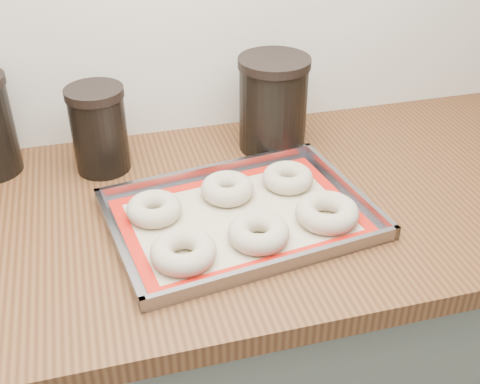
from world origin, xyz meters
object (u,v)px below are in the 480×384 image
object	(u,v)px
baking_tray	(240,216)
bagel_front_left	(183,252)
bagel_back_right	(288,178)
bagel_back_left	(154,209)
bagel_back_mid	(227,189)
canister_mid	(99,129)
bagel_front_right	(327,212)
canister_right	(273,104)
bagel_front_mid	(259,233)

from	to	relation	value
baking_tray	bagel_front_left	distance (m)	0.15
bagel_back_right	bagel_back_left	bearing A→B (deg)	-171.76
bagel_back_mid	bagel_back_right	xyz separation A→B (m)	(0.12, 0.01, -0.00)
canister_mid	bagel_back_mid	bearing A→B (deg)	-39.47
bagel_back_right	canister_mid	xyz separation A→B (m)	(-0.34, 0.17, 0.07)
bagel_front_left	bagel_back_right	size ratio (longest dim) A/B	1.11
baking_tray	bagel_front_right	bearing A→B (deg)	-19.17
bagel_front_left	bagel_back_left	xyz separation A→B (m)	(-0.03, 0.14, -0.00)
baking_tray	bagel_back_left	world-z (taller)	bagel_back_left
bagel_front_left	canister_mid	xyz separation A→B (m)	(-0.10, 0.34, 0.07)
baking_tray	bagel_front_right	xyz separation A→B (m)	(0.15, -0.05, 0.02)
bagel_back_right	canister_mid	distance (m)	0.39
bagel_back_left	bagel_back_right	distance (m)	0.27
bagel_back_right	baking_tray	bearing A→B (deg)	-145.64
baking_tray	canister_mid	size ratio (longest dim) A/B	2.83
bagel_back_left	baking_tray	bearing A→B (deg)	-15.84
bagel_front_left	bagel_back_right	world-z (taller)	bagel_front_left
bagel_front_left	canister_right	size ratio (longest dim) A/B	0.54
bagel_front_mid	bagel_back_mid	bearing A→B (deg)	96.83
bagel_back_left	bagel_back_mid	size ratio (longest dim) A/B	1.00
bagel_back_right	canister_right	xyz separation A→B (m)	(0.02, 0.17, 0.08)
canister_mid	baking_tray	bearing A→B (deg)	-48.34
canister_right	bagel_front_right	bearing A→B (deg)	-88.65
bagel_front_left	bagel_back_mid	world-z (taller)	same
bagel_front_right	canister_mid	world-z (taller)	canister_mid
bagel_back_right	canister_right	world-z (taller)	canister_right
bagel_front_left	bagel_front_right	distance (m)	0.27
bagel_back_left	canister_mid	size ratio (longest dim) A/B	0.56
bagel_front_right	canister_right	xyz separation A→B (m)	(-0.01, 0.30, 0.08)
bagel_front_right	bagel_front_left	bearing A→B (deg)	-171.07
baking_tray	bagel_back_mid	world-z (taller)	bagel_back_mid
canister_mid	bagel_front_left	bearing A→B (deg)	-73.44
bagel_front_left	bagel_front_right	xyz separation A→B (m)	(0.27, 0.04, 0.00)
bagel_back_left	bagel_back_right	size ratio (longest dim) A/B	1.01
bagel_back_right	bagel_front_right	bearing A→B (deg)	-77.75
bagel_front_left	canister_right	xyz separation A→B (m)	(0.26, 0.34, 0.08)
bagel_back_right	bagel_back_mid	bearing A→B (deg)	-175.72
bagel_front_right	baking_tray	bearing A→B (deg)	160.83
baking_tray	bagel_back_right	xyz separation A→B (m)	(0.12, 0.08, 0.02)
baking_tray	bagel_back_right	distance (m)	0.14
bagel_front_mid	canister_mid	xyz separation A→B (m)	(-0.24, 0.33, 0.07)
bagel_back_mid	bagel_back_right	world-z (taller)	bagel_back_mid
bagel_back_mid	bagel_back_right	size ratio (longest dim) A/B	1.01
bagel_front_left	bagel_front_mid	size ratio (longest dim) A/B	1.03
baking_tray	canister_mid	bearing A→B (deg)	131.66
baking_tray	bagel_front_left	xyz separation A→B (m)	(-0.12, -0.09, 0.02)
bagel_front_mid	canister_mid	distance (m)	0.41
bagel_back_mid	bagel_front_right	bearing A→B (deg)	-38.80
bagel_front_left	bagel_front_mid	bearing A→B (deg)	7.37
baking_tray	bagel_back_mid	xyz separation A→B (m)	(-0.01, 0.07, 0.02)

